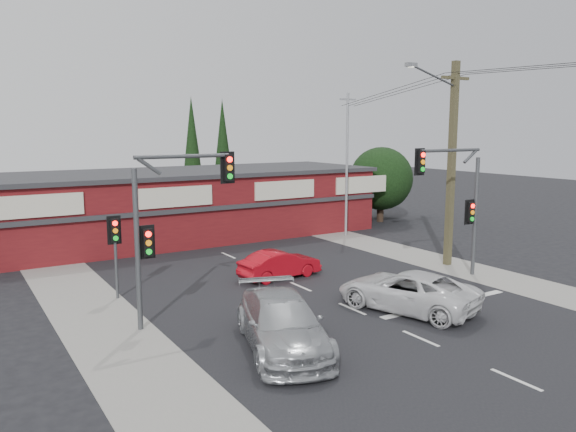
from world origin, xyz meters
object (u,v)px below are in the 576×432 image
shop_building (169,205)px  utility_pole (450,158)px  white_suv (407,291)px  red_sedan (280,264)px  silver_suv (282,323)px

shop_building → utility_pole: 17.15m
white_suv → utility_pole: bearing=-166.4°
red_sedan → silver_suv: bearing=144.9°
shop_building → red_sedan: bearing=-85.1°
white_suv → silver_suv: 6.02m
white_suv → utility_pole: size_ratio=0.54×
red_sedan → shop_building: size_ratio=0.14×
utility_pole → white_suv: bearing=-147.8°
utility_pole → silver_suv: bearing=-158.5°
silver_suv → red_sedan: (4.28, 7.28, -0.18)m
utility_pole → shop_building: bearing=123.8°
silver_suv → shop_building: 19.30m
white_suv → red_sedan: (-1.69, 6.49, -0.10)m
red_sedan → utility_pole: 9.88m
red_sedan → utility_pole: utility_pole is taller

